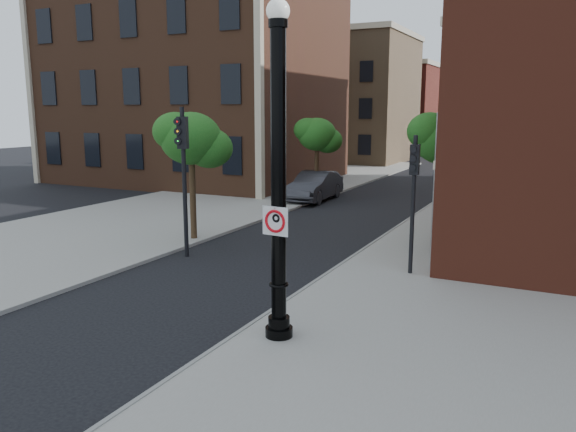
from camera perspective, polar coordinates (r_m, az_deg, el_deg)
The scene contains 16 objects.
ground at distance 14.33m, azimuth -11.79°, elevation -10.27°, with size 120.00×120.00×0.00m, color black.
sidewalk_right at distance 21.18m, azimuth 19.19°, elevation -3.60°, with size 8.00×60.00×0.12m, color gray.
sidewalk_left at distance 33.72m, azimuth -4.96°, elevation 2.12°, with size 10.00×50.00×0.12m, color gray.
curb_edge at distance 21.98m, azimuth 8.94°, elevation -2.58°, with size 0.10×60.00×0.14m, color gray.
victorian_building at distance 42.34m, azimuth -9.20°, elevation 15.56°, with size 18.60×14.60×17.95m.
bg_building_tan_a at distance 58.14m, azimuth 6.03°, elevation 11.58°, with size 12.00×12.00×12.00m, color olive.
bg_building_red at distance 71.41m, azimuth 10.03°, elevation 10.50°, with size 12.00×12.00×10.00m, color maroon.
lamppost at distance 11.92m, azimuth -0.96°, elevation 2.42°, with size 0.62×0.62×7.27m.
no_parking_sign at distance 11.85m, azimuth -1.30°, elevation -0.50°, with size 0.62×0.10×0.62m.
parked_car at distance 31.91m, azimuth 2.74°, elevation 3.06°, with size 1.76×5.03×1.66m, color #2D2D32.
traffic_signal_left at distance 19.56m, azimuth -10.61°, elevation 5.89°, with size 0.40×0.45×5.18m.
traffic_signal_right at distance 17.26m, azimuth 12.65°, elevation 3.31°, with size 0.29×0.36×4.35m.
utility_pole at distance 18.04m, azimuth 14.65°, elevation 2.16°, with size 0.10×0.10×5.01m, color #999999.
street_tree_a at distance 21.89m, azimuth -9.70°, elevation 7.62°, with size 2.78×2.51×5.01m.
street_tree_b at distance 32.09m, azimuth 3.04°, elevation 8.18°, with size 2.58×2.33×4.65m.
street_tree_c at distance 22.58m, azimuth 15.62°, elevation 7.46°, with size 2.78×2.51×5.00m.
Camera 1 is at (8.41, -10.43, 5.08)m, focal length 35.00 mm.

